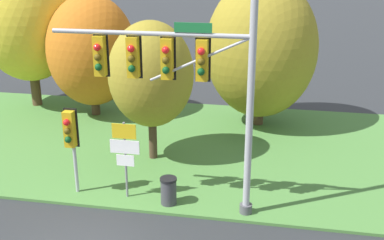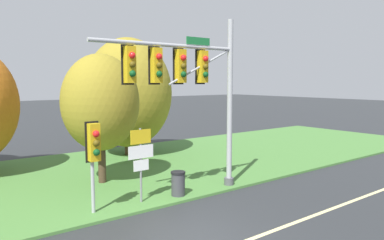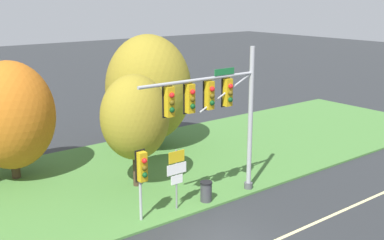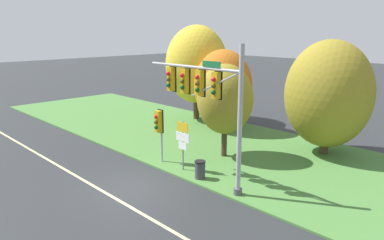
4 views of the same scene
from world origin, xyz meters
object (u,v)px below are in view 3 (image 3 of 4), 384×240
Objects in this scene: traffic_signal_mast at (217,106)px; tree_left_of_mast at (11,115)px; tree_behind_signpost at (135,117)px; route_sign_post at (177,171)px; pedestrian_signal_near_kerb at (142,171)px; tree_mid_verge at (149,88)px; trash_bin at (206,191)px.

traffic_signal_mast is 1.14× the size of tree_left_of_mast.
traffic_signal_mast is 4.26m from tree_behind_signpost.
route_sign_post is 9.23m from tree_left_of_mast.
pedestrian_signal_near_kerb is 0.56× the size of tree_behind_signpost.
pedestrian_signal_near_kerb is at bearing -73.13° from tree_left_of_mast.
pedestrian_signal_near_kerb is 0.51× the size of tree_left_of_mast.
tree_mid_verge is (1.91, 8.46, -0.74)m from traffic_signal_mast.
tree_behind_signpost reaches higher than route_sign_post.
route_sign_post is 0.39× the size of tree_mid_verge.
tree_left_of_mast is 10.44m from trash_bin.
tree_mid_verge is at bearing 77.30° from traffic_signal_mast.
pedestrian_signal_near_kerb is 3.29× the size of trash_bin.
route_sign_post is at bearing 171.48° from traffic_signal_mast.
traffic_signal_mast is at bearing -52.94° from tree_left_of_mast.
pedestrian_signal_near_kerb reaches higher than trash_bin.
traffic_signal_mast reaches higher than tree_behind_signpost.
traffic_signal_mast reaches higher than route_sign_post.
tree_behind_signpost is (-1.99, 3.65, -0.95)m from traffic_signal_mast.
trash_bin is (1.49, -3.53, -2.97)m from tree_behind_signpost.
tree_mid_verge is (3.91, 8.16, 1.92)m from route_sign_post.
tree_left_of_mast reaches higher than pedestrian_signal_near_kerb.
tree_behind_signpost is (0.01, 3.35, 1.70)m from route_sign_post.
pedestrian_signal_near_kerb is at bearing 177.42° from traffic_signal_mast.
traffic_signal_mast reaches higher than pedestrian_signal_near_kerb.
tree_behind_signpost is (4.30, -4.69, 0.17)m from tree_left_of_mast.
pedestrian_signal_near_kerb is 1.14× the size of route_sign_post.
tree_left_of_mast is (-4.29, 8.03, 1.53)m from route_sign_post.
traffic_signal_mast is 10.50m from tree_left_of_mast.
pedestrian_signal_near_kerb is at bearing -117.70° from tree_behind_signpost.
tree_left_of_mast is at bearing 125.14° from trash_bin.
traffic_signal_mast reaches higher than trash_bin.
tree_left_of_mast is 8.21m from tree_mid_verge.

